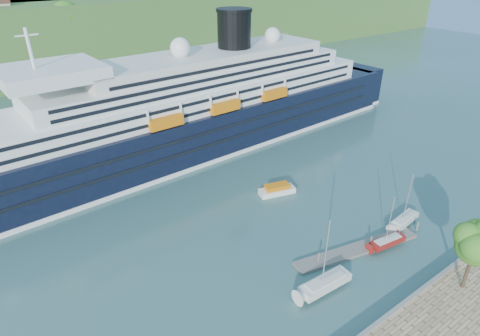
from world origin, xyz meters
The scene contains 10 objects.
ground centered at (0.00, 0.00, 0.00)m, with size 400.00×400.00×0.00m, color #2F5553.
far_hillside centered at (0.00, 145.00, 12.00)m, with size 400.00×50.00×24.00m, color #3B6026.
quay_coping centered at (0.00, -0.20, 1.15)m, with size 220.00×0.50×0.30m, color slate.
cruise_ship centered at (0.35, 54.09, 14.08)m, with size 125.39×18.26×28.16m, color black, non-canonical shape.
promenade_tree centered at (7.30, -2.83, 6.19)m, with size 6.27×6.27×10.39m, color #2D6B1C, non-canonical shape.
floating_pontoon centered at (3.39, 10.14, 0.22)m, with size 20.14×2.46×0.45m, color gray, non-canonical shape.
sailboat_white_near centered at (-6.15, 7.62, 5.25)m, with size 8.13×2.26×10.50m, color silver, non-canonical shape.
sailboat_red centered at (7.62, 8.27, 4.09)m, with size 6.33×1.76×8.17m, color maroon, non-canonical shape.
sailboat_white_far centered at (14.16, 9.96, 4.44)m, with size 6.87×1.91×8.88m, color silver, non-canonical shape.
tender_launch centered at (4.28, 28.86, 0.90)m, with size 6.54×2.24×1.81m, color orange, non-canonical shape.
Camera 1 is at (-37.04, -16.45, 37.52)m, focal length 30.00 mm.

